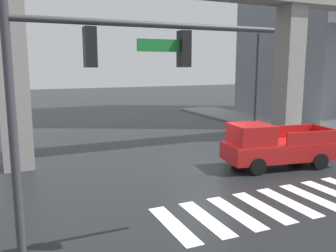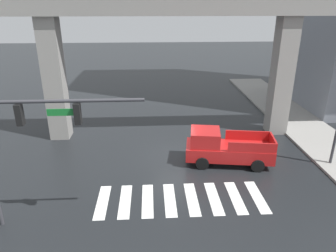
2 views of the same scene
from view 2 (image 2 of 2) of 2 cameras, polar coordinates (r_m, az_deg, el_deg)
ground_plane at (r=20.06m, az=1.03°, el=-5.26°), size 120.00×120.00×0.00m
crosswalk_stripes at (r=15.89m, az=2.38°, el=-13.23°), size 8.25×2.80×0.01m
elevated_overpass at (r=21.30m, az=0.46°, el=18.61°), size 52.18×1.81×9.49m
sidewalk_east at (r=24.80m, az=25.56°, el=-1.86°), size 4.00×36.00×0.15m
pickup_truck at (r=18.98m, az=10.20°, el=-3.95°), size 5.33×2.65×2.08m
traffic_signal_mast at (r=13.43m, az=-24.61°, el=-0.91°), size 6.49×0.32×6.20m
street_lamp_mid_block at (r=28.63m, az=18.98°, el=11.45°), size 0.44×0.70×7.24m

